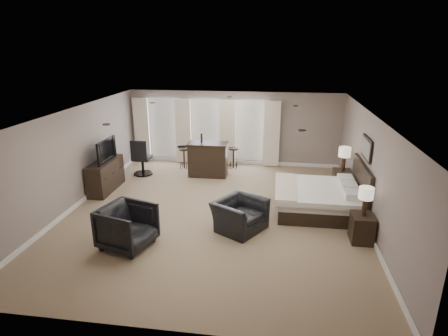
# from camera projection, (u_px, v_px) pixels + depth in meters

# --- Properties ---
(room) EXTENTS (7.60, 8.60, 2.64)m
(room) POSITION_uv_depth(u_px,v_px,m) (214.00, 165.00, 9.31)
(room) COLOR #866F55
(room) RESTS_ON ground
(window_bay) EXTENTS (5.25, 0.20, 2.30)m
(window_bay) POSITION_uv_depth(u_px,v_px,m) (206.00, 131.00, 13.33)
(window_bay) COLOR silver
(window_bay) RESTS_ON room
(bed) EXTENTS (2.11, 2.02, 1.35)m
(bed) POSITION_uv_depth(u_px,v_px,m) (316.00, 187.00, 9.61)
(bed) COLOR silver
(bed) RESTS_ON ground
(nightstand_near) EXTENTS (0.47, 0.57, 0.62)m
(nightstand_near) POSITION_uv_depth(u_px,v_px,m) (362.00, 228.00, 8.25)
(nightstand_near) COLOR black
(nightstand_near) RESTS_ON ground
(nightstand_far) EXTENTS (0.50, 0.61, 0.67)m
(nightstand_far) POSITION_uv_depth(u_px,v_px,m) (342.00, 181.00, 10.96)
(nightstand_far) COLOR black
(nightstand_far) RESTS_ON ground
(lamp_near) EXTENTS (0.32, 0.32, 0.65)m
(lamp_near) POSITION_uv_depth(u_px,v_px,m) (365.00, 202.00, 8.04)
(lamp_near) COLOR beige
(lamp_near) RESTS_ON nightstand_near
(lamp_far) EXTENTS (0.34, 0.34, 0.71)m
(lamp_far) POSITION_uv_depth(u_px,v_px,m) (344.00, 159.00, 10.74)
(lamp_far) COLOR beige
(lamp_far) RESTS_ON nightstand_far
(wall_art) EXTENTS (0.04, 0.96, 0.56)m
(wall_art) POSITION_uv_depth(u_px,v_px,m) (366.00, 148.00, 9.12)
(wall_art) COLOR slate
(wall_art) RESTS_ON room
(dresser) EXTENTS (0.51, 1.57, 0.91)m
(dresser) POSITION_uv_depth(u_px,v_px,m) (106.00, 176.00, 11.08)
(dresser) COLOR black
(dresser) RESTS_ON ground
(tv) EXTENTS (0.66, 1.14, 0.15)m
(tv) POSITION_uv_depth(u_px,v_px,m) (104.00, 158.00, 10.91)
(tv) COLOR black
(tv) RESTS_ON dresser
(armchair_near) EXTENTS (1.21, 1.34, 0.98)m
(armchair_near) POSITION_uv_depth(u_px,v_px,m) (240.00, 210.00, 8.72)
(armchair_near) COLOR black
(armchair_near) RESTS_ON ground
(armchair_far) EXTENTS (1.18, 1.22, 1.03)m
(armchair_far) POSITION_uv_depth(u_px,v_px,m) (127.00, 225.00, 7.96)
(armchair_far) COLOR black
(armchair_far) RESTS_ON ground
(bar_counter) EXTENTS (1.29, 0.67, 1.13)m
(bar_counter) POSITION_uv_depth(u_px,v_px,m) (208.00, 159.00, 12.27)
(bar_counter) COLOR black
(bar_counter) RESTS_ON ground
(bar_stool_left) EXTENTS (0.45, 0.45, 0.72)m
(bar_stool_left) POSITION_uv_depth(u_px,v_px,m) (184.00, 158.00, 13.05)
(bar_stool_left) COLOR black
(bar_stool_left) RESTS_ON ground
(bar_stool_right) EXTENTS (0.41, 0.41, 0.73)m
(bar_stool_right) POSITION_uv_depth(u_px,v_px,m) (233.00, 158.00, 13.08)
(bar_stool_right) COLOR black
(bar_stool_right) RESTS_ON ground
(desk_chair) EXTENTS (0.63, 0.63, 1.23)m
(desk_chair) POSITION_uv_depth(u_px,v_px,m) (142.00, 157.00, 12.35)
(desk_chair) COLOR black
(desk_chair) RESTS_ON ground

